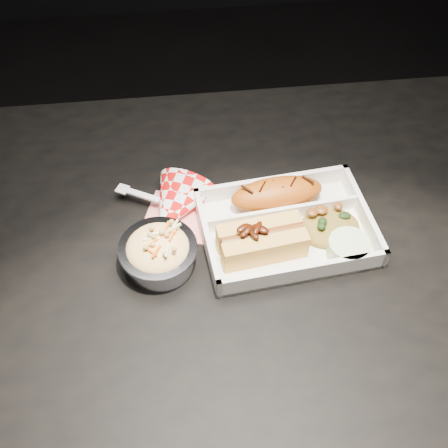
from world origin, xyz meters
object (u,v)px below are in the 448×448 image
Objects in this scene: dining_table at (267,293)px; foil_coleslaw_cup at (158,252)px; hotdog at (262,239)px; napkin_fork at (174,207)px; fried_pastry at (277,194)px; food_tray at (286,230)px.

foil_coleslaw_cup reaches higher than dining_table.
napkin_fork is at bearing 136.07° from hotdog.
dining_table is 0.13m from hotdog.
hotdog is at bearing -113.03° from fried_pastry.
dining_table is 7.14× the size of napkin_fork.
napkin_fork is at bearing 73.78° from foil_coleslaw_cup.
food_tray is 1.84× the size of fried_pastry.
dining_table is 0.20m from napkin_fork.
food_tray is at bearing -84.27° from fried_pastry.
foil_coleslaw_cup reaches higher than fried_pastry.
hotdog is at bearing 1.36° from foil_coleslaw_cup.
dining_table is 0.11m from food_tray.
food_tray is 1.59× the size of napkin_fork.
food_tray reaches higher than dining_table.
food_tray is 0.06m from fried_pastry.
foil_coleslaw_cup reaches higher than food_tray.
hotdog is at bearing 131.05° from dining_table.
fried_pastry reaches higher than dining_table.
napkin_fork is (-0.12, 0.09, -0.02)m from hotdog.
food_tray is 0.06m from hotdog.
napkin_fork is at bearing 154.64° from food_tray.
fried_pastry is at bearing 76.34° from dining_table.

